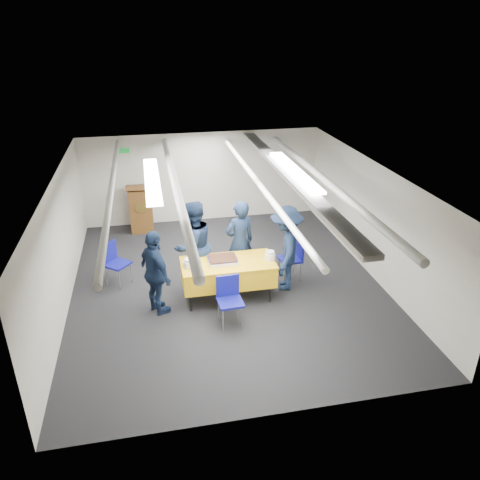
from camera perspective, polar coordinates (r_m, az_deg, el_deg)
name	(u,v)px	position (r m, az deg, el deg)	size (l,w,h in m)	color
ground	(227,284)	(9.41, -1.62, -5.41)	(7.00, 7.00, 0.00)	black
room_shell	(227,192)	(9.02, -1.63, 5.92)	(6.00, 7.00, 2.30)	beige
serving_table	(228,272)	(8.69, -1.48, -3.93)	(1.72, 0.83, 0.77)	black
sheet_cake	(222,260)	(8.58, -2.15, -2.41)	(0.54, 0.42, 0.09)	white
plate_stack_left	(190,263)	(8.43, -6.15, -2.82)	(0.23, 0.23, 0.17)	white
plate_stack_right	(270,256)	(8.67, 3.68, -1.91)	(0.19, 0.19, 0.17)	white
podium	(141,208)	(11.80, -11.98, 3.88)	(0.62, 0.53, 1.25)	brown
chair_near	(229,295)	(8.04, -1.34, -6.77)	(0.44, 0.44, 0.87)	gray
chair_right	(294,255)	(9.43, 6.62, -1.81)	(0.45, 0.45, 0.87)	gray
chair_left	(114,259)	(9.52, -15.15, -2.30)	(0.59, 0.59, 0.87)	gray
sailor_a	(240,242)	(9.15, -0.04, -0.26)	(0.62, 0.41, 1.71)	black
sailor_b	(193,246)	(8.97, -5.69, -0.70)	(0.87, 0.67, 1.78)	black
sailor_c	(156,273)	(8.31, -10.24, -3.99)	(0.93, 0.39, 1.58)	black
sailor_d	(286,248)	(8.96, 5.61, -1.04)	(1.09, 0.63, 1.69)	black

